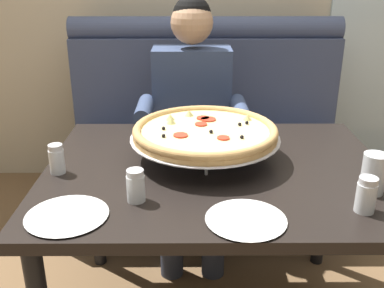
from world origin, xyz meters
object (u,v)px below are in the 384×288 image
object	(u,v)px
booth_bench	(206,149)
pizza	(205,132)
diner_main	(192,113)
drinking_glass	(373,176)
dining_table	(215,187)
plate_near_right	(67,214)
shaker_parmesan	(57,161)
plate_near_left	(246,218)
shaker_oregano	(136,188)
shaker_pepper_flakes	(366,197)

from	to	relation	value
booth_bench	pizza	world-z (taller)	booth_bench
diner_main	drinking_glass	bearing A→B (deg)	-56.62
pizza	drinking_glass	distance (m)	0.60
dining_table	plate_near_right	world-z (taller)	plate_near_right
booth_bench	shaker_parmesan	bearing A→B (deg)	-119.64
booth_bench	plate_near_right	world-z (taller)	booth_bench
booth_bench	plate_near_left	world-z (taller)	booth_bench
dining_table	pizza	bearing A→B (deg)	113.42
dining_table	diner_main	bearing A→B (deg)	97.00
booth_bench	drinking_glass	distance (m)	1.30
diner_main	pizza	xyz separation A→B (m)	(0.05, -0.59, 0.12)
booth_bench	shaker_oregano	bearing A→B (deg)	-102.42
diner_main	shaker_parmesan	world-z (taller)	diner_main
dining_table	diner_main	world-z (taller)	diner_main
shaker_parmesan	plate_near_left	bearing A→B (deg)	-27.19
shaker_oregano	pizza	bearing A→B (deg)	56.03
pizza	shaker_parmesan	xyz separation A→B (m)	(-0.53, -0.13, -0.06)
drinking_glass	pizza	bearing A→B (deg)	152.02
shaker_pepper_flakes	diner_main	bearing A→B (deg)	117.18
drinking_glass	shaker_parmesan	bearing A→B (deg)	171.83
shaker_pepper_flakes	drinking_glass	size ratio (longest dim) A/B	0.83
dining_table	shaker_parmesan	world-z (taller)	shaker_parmesan
plate_near_left	diner_main	bearing A→B (deg)	98.17
diner_main	plate_near_right	distance (m)	1.09
shaker_parmesan	shaker_pepper_flakes	world-z (taller)	shaker_pepper_flakes
booth_bench	dining_table	xyz separation A→B (m)	(0.00, -0.95, 0.24)
diner_main	plate_near_left	size ratio (longest dim) A/B	5.38
diner_main	drinking_glass	xyz separation A→B (m)	(0.58, -0.88, 0.07)
shaker_pepper_flakes	shaker_oregano	distance (m)	0.69
booth_bench	plate_near_left	size ratio (longest dim) A/B	6.77
plate_near_right	shaker_parmesan	bearing A→B (deg)	109.77
plate_near_right	drinking_glass	world-z (taller)	drinking_glass
shaker_parmesan	shaker_pepper_flakes	xyz separation A→B (m)	(0.99, -0.27, 0.00)
plate_near_left	booth_bench	bearing A→B (deg)	92.91
pizza	shaker_pepper_flakes	world-z (taller)	pizza
shaker_pepper_flakes	plate_near_right	distance (m)	0.89
dining_table	diner_main	size ratio (longest dim) A/B	0.98
shaker_pepper_flakes	plate_near_left	distance (m)	0.37
shaker_pepper_flakes	drinking_glass	bearing A→B (deg)	61.09
shaker_pepper_flakes	plate_near_left	bearing A→B (deg)	-171.70
dining_table	shaker_oregano	distance (m)	0.38
diner_main	plate_near_right	bearing A→B (deg)	-110.01
dining_table	plate_near_right	size ratio (longest dim) A/B	5.08
dining_table	shaker_oregano	size ratio (longest dim) A/B	11.76
pizza	shaker_oregano	world-z (taller)	pizza
pizza	shaker_pepper_flakes	bearing A→B (deg)	-40.80
pizza	plate_near_right	bearing A→B (deg)	-134.25
shaker_oregano	drinking_glass	xyz separation A→B (m)	(0.76, 0.05, 0.01)
shaker_oregano	plate_near_left	world-z (taller)	shaker_oregano
dining_table	drinking_glass	distance (m)	0.55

